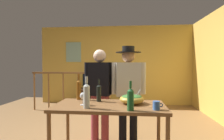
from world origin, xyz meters
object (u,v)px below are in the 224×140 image
object	(u,v)px
stair_railing	(84,87)
mug_blue	(156,105)
wine_bottle_amber	(79,89)
tv_console	(93,97)
serving_table	(110,110)
person_standing_right	(128,86)
wine_glass	(83,96)
person_standing_left	(100,88)
flat_screen_tv	(93,80)
wine_bottle_clear	(87,95)
wine_bottle_dark	(99,92)
salad_bowl	(132,99)
framed_picture	(74,52)
wine_bottle_green	(130,99)

from	to	relation	value
stair_railing	mug_blue	xyz separation A→B (m)	(1.57, -2.79, 0.15)
stair_railing	wine_bottle_amber	distance (m)	2.33
tv_console	serving_table	distance (m)	3.41
stair_railing	person_standing_right	distance (m)	2.30
tv_console	mug_blue	size ratio (longest dim) A/B	7.52
wine_glass	person_standing_left	world-z (taller)	person_standing_left
flat_screen_tv	wine_bottle_clear	bearing A→B (deg)	-79.66
wine_bottle_amber	person_standing_left	size ratio (longest dim) A/B	0.25
wine_bottle_amber	person_standing_right	distance (m)	0.82
wine_bottle_dark	wine_bottle_clear	size ratio (longest dim) A/B	0.83
wine_glass	mug_blue	world-z (taller)	wine_glass
wine_bottle_dark	person_standing_right	xyz separation A→B (m)	(0.42, 0.46, 0.05)
wine_bottle_amber	mug_blue	size ratio (longest dim) A/B	3.24
stair_railing	person_standing_left	bearing A→B (deg)	-68.52
salad_bowl	mug_blue	xyz separation A→B (m)	(0.29, -0.31, -0.02)
wine_bottle_clear	wine_bottle_dark	bearing A→B (deg)	78.56
stair_railing	flat_screen_tv	distance (m)	0.69
tv_console	person_standing_left	world-z (taller)	person_standing_left
framed_picture	mug_blue	size ratio (longest dim) A/B	5.44
wine_bottle_clear	stair_railing	bearing A→B (deg)	104.81
framed_picture	wine_bottle_amber	world-z (taller)	framed_picture
wine_bottle_dark	wine_bottle_clear	xyz separation A→B (m)	(-0.08, -0.41, 0.03)
person_standing_right	wine_bottle_green	bearing A→B (deg)	85.70
wine_glass	wine_bottle_clear	bearing A→B (deg)	-60.71
flat_screen_tv	wine_bottle_clear	xyz separation A→B (m)	(0.63, -3.45, 0.11)
serving_table	person_standing_left	xyz separation A→B (m)	(-0.24, 0.65, 0.21)
person_standing_right	flat_screen_tv	bearing A→B (deg)	-73.00
framed_picture	wine_bottle_green	xyz separation A→B (m)	(1.88, -3.84, -0.80)
wine_bottle_dark	wine_bottle_clear	bearing A→B (deg)	-101.44
wine_bottle_green	flat_screen_tv	bearing A→B (deg)	108.30
wine_bottle_clear	mug_blue	world-z (taller)	wine_bottle_clear
wine_bottle_green	person_standing_right	xyz separation A→B (m)	(-0.04, 0.93, 0.04)
stair_railing	wine_bottle_clear	distance (m)	2.89
serving_table	mug_blue	size ratio (longest dim) A/B	12.24
salad_bowl	mug_blue	bearing A→B (deg)	-47.62
mug_blue	wine_glass	bearing A→B (deg)	170.14
serving_table	wine_bottle_amber	world-z (taller)	wine_bottle_amber
wine_glass	person_standing_left	size ratio (longest dim) A/B	0.11
wine_glass	salad_bowl	bearing A→B (deg)	13.47
serving_table	person_standing_left	size ratio (longest dim) A/B	0.94
wine_bottle_green	person_standing_left	bearing A→B (deg)	118.87
tv_console	salad_bowl	xyz separation A→B (m)	(1.18, -3.17, 0.57)
salad_bowl	wine_bottle_dark	world-z (taller)	wine_bottle_dark
framed_picture	stair_railing	size ratio (longest dim) A/B	0.29
salad_bowl	mug_blue	world-z (taller)	salad_bowl
person_standing_right	wine_bottle_amber	bearing A→B (deg)	18.17
flat_screen_tv	mug_blue	size ratio (longest dim) A/B	5.39
framed_picture	wine_bottle_green	world-z (taller)	framed_picture
stair_railing	serving_table	bearing A→B (deg)	-68.81
salad_bowl	wine_glass	bearing A→B (deg)	-166.53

